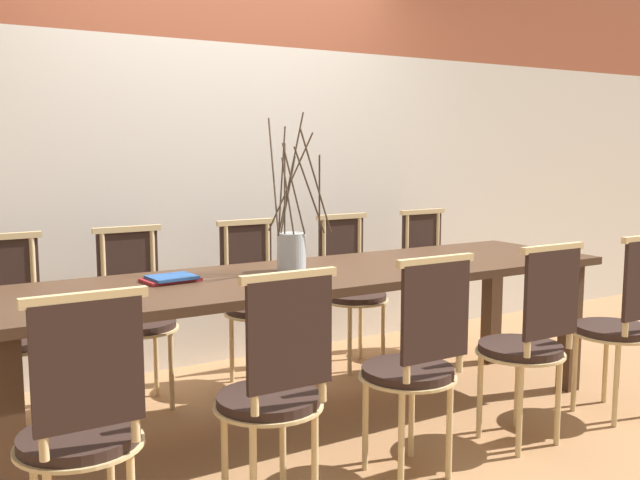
{
  "coord_description": "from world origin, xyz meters",
  "views": [
    {
      "loc": [
        -1.73,
        -2.86,
        1.33
      ],
      "look_at": [
        0.0,
        0.0,
        0.9
      ],
      "focal_mm": 40.0,
      "sensor_mm": 36.0,
      "label": 1
    }
  ],
  "objects_px": {
    "chair_far_center": "(256,296)",
    "book_stack": "(171,279)",
    "chair_near_center": "(416,359)",
    "vase_centerpiece": "(292,246)",
    "dining_table": "(320,290)"
  },
  "relations": [
    {
      "from": "chair_near_center",
      "to": "book_stack",
      "type": "height_order",
      "value": "chair_near_center"
    },
    {
      "from": "chair_far_center",
      "to": "book_stack",
      "type": "height_order",
      "value": "chair_far_center"
    },
    {
      "from": "book_stack",
      "to": "chair_far_center",
      "type": "bearing_deg",
      "value": 40.33
    },
    {
      "from": "dining_table",
      "to": "book_stack",
      "type": "bearing_deg",
      "value": 170.69
    },
    {
      "from": "chair_far_center",
      "to": "book_stack",
      "type": "distance_m",
      "value": 0.95
    },
    {
      "from": "dining_table",
      "to": "chair_near_center",
      "type": "bearing_deg",
      "value": -88.65
    },
    {
      "from": "chair_far_center",
      "to": "vase_centerpiece",
      "type": "relative_size",
      "value": 1.24
    },
    {
      "from": "chair_near_center",
      "to": "book_stack",
      "type": "bearing_deg",
      "value": 130.94
    },
    {
      "from": "chair_far_center",
      "to": "chair_near_center",
      "type": "bearing_deg",
      "value": 90.54
    },
    {
      "from": "book_stack",
      "to": "dining_table",
      "type": "bearing_deg",
      "value": -9.31
    },
    {
      "from": "vase_centerpiece",
      "to": "chair_far_center",
      "type": "bearing_deg",
      "value": 79.69
    },
    {
      "from": "chair_near_center",
      "to": "chair_far_center",
      "type": "bearing_deg",
      "value": 90.54
    },
    {
      "from": "chair_near_center",
      "to": "dining_table",
      "type": "bearing_deg",
      "value": 91.35
    },
    {
      "from": "chair_near_center",
      "to": "vase_centerpiece",
      "type": "distance_m",
      "value": 0.87
    },
    {
      "from": "chair_near_center",
      "to": "book_stack",
      "type": "distance_m",
      "value": 1.12
    }
  ]
}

